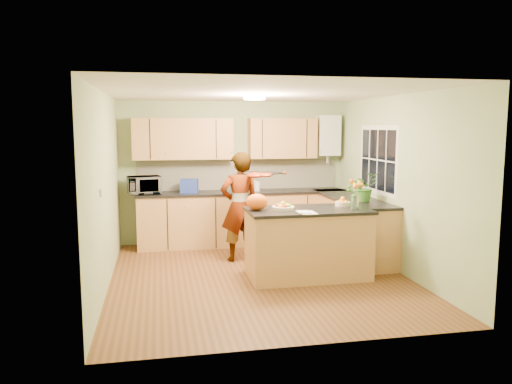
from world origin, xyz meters
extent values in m
plane|color=#513317|center=(0.00, 0.00, 0.00)|extent=(4.50, 4.50, 0.00)
cube|color=silver|center=(0.00, 0.00, 2.50)|extent=(4.00, 4.50, 0.02)
cube|color=#8AA173|center=(0.00, 2.25, 1.25)|extent=(4.00, 0.02, 2.50)
cube|color=#8AA173|center=(0.00, -2.25, 1.25)|extent=(4.00, 0.02, 2.50)
cube|color=#8AA173|center=(-2.00, 0.00, 1.25)|extent=(0.02, 4.50, 2.50)
cube|color=#8AA173|center=(2.00, 0.00, 1.25)|extent=(0.02, 4.50, 2.50)
cube|color=#BF854C|center=(0.10, 1.95, 0.45)|extent=(3.60, 0.60, 0.90)
cube|color=black|center=(0.10, 1.94, 0.92)|extent=(3.64, 0.62, 0.04)
cube|color=#BF854C|center=(1.70, 0.85, 0.45)|extent=(0.60, 2.20, 0.90)
cube|color=black|center=(1.69, 0.85, 0.92)|extent=(0.62, 2.24, 0.04)
cube|color=white|center=(0.10, 2.23, 1.20)|extent=(3.60, 0.02, 0.52)
cube|color=#BF854C|center=(-0.90, 2.08, 1.85)|extent=(1.70, 0.34, 0.70)
cube|color=#BF854C|center=(0.85, 2.08, 1.85)|extent=(1.20, 0.34, 0.70)
cube|color=silver|center=(1.70, 2.09, 1.90)|extent=(0.40, 0.30, 0.72)
cylinder|color=#B2B3B7|center=(1.70, 2.09, 1.50)|extent=(0.06, 0.06, 0.20)
cube|color=silver|center=(1.99, 0.60, 1.55)|extent=(0.01, 1.30, 1.05)
cube|color=black|center=(1.99, 0.60, 1.55)|extent=(0.01, 1.18, 0.92)
cube|color=silver|center=(-1.99, -0.60, 1.30)|extent=(0.02, 0.09, 0.09)
cylinder|color=#FFEABF|center=(0.00, 0.30, 2.46)|extent=(0.30, 0.30, 0.06)
cylinder|color=silver|center=(0.00, 0.30, 2.49)|extent=(0.10, 0.10, 0.02)
cube|color=#BF854C|center=(0.65, -0.16, 0.45)|extent=(1.62, 0.81, 0.91)
cube|color=black|center=(0.65, -0.16, 0.93)|extent=(1.66, 0.85, 0.04)
cylinder|color=beige|center=(0.30, -0.16, 0.97)|extent=(0.31, 0.31, 0.05)
cylinder|color=beige|center=(1.20, -0.01, 0.98)|extent=(0.21, 0.21, 0.06)
cylinder|color=silver|center=(1.25, -0.34, 1.05)|extent=(0.10, 0.10, 0.21)
ellipsoid|color=orange|center=(-0.05, -0.11, 1.06)|extent=(0.33, 0.29, 0.22)
cube|color=white|center=(0.55, -0.46, 0.96)|extent=(0.20, 0.28, 0.01)
imported|color=#ECAE90|center=(-0.12, 0.88, 0.84)|extent=(0.67, 0.49, 1.68)
imported|color=silver|center=(-1.57, 1.91, 1.09)|extent=(0.59, 0.45, 0.30)
cube|color=navy|center=(-0.82, 1.92, 1.06)|extent=(0.33, 0.27, 0.23)
cylinder|color=#B2B3B7|center=(-0.11, 1.94, 1.05)|extent=(0.16, 0.16, 0.23)
sphere|color=black|center=(-0.11, 1.94, 1.21)|extent=(0.08, 0.08, 0.08)
cylinder|color=beige|center=(0.29, 2.00, 1.03)|extent=(0.14, 0.14, 0.18)
cylinder|color=silver|center=(0.36, 1.91, 1.02)|extent=(0.13, 0.13, 0.16)
imported|color=#3D7C29|center=(1.70, 0.40, 1.16)|extent=(0.45, 0.40, 0.45)
camera|label=1|loc=(-1.33, -6.56, 2.06)|focal=35.00mm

